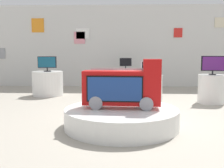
% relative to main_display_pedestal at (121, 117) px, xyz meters
% --- Properties ---
extents(ground_plane, '(30.00, 30.00, 0.00)m').
position_rel_main_display_pedestal_xyz_m(ground_plane, '(0.31, 0.59, -0.16)').
color(ground_plane, '#A8A091').
extents(back_wall_display, '(11.70, 0.13, 2.96)m').
position_rel_main_display_pedestal_xyz_m(back_wall_display, '(0.29, 5.41, 1.33)').
color(back_wall_display, silver).
rests_on(back_wall_display, ground).
extents(main_display_pedestal, '(1.86, 1.86, 0.31)m').
position_rel_main_display_pedestal_xyz_m(main_display_pedestal, '(0.00, 0.00, 0.00)').
color(main_display_pedestal, silver).
rests_on(main_display_pedestal, ground).
extents(novelty_firetruck_tv, '(1.26, 0.44, 0.80)m').
position_rel_main_display_pedestal_xyz_m(novelty_firetruck_tv, '(0.02, -0.01, 0.49)').
color(novelty_firetruck_tv, gray).
rests_on(novelty_firetruck_tv, main_display_pedestal).
extents(display_pedestal_left_rear, '(0.67, 0.67, 0.70)m').
position_rel_main_display_pedestal_xyz_m(display_pedestal_left_rear, '(0.66, 2.10, 0.19)').
color(display_pedestal_left_rear, silver).
rests_on(display_pedestal_left_rear, ground).
extents(tv_on_left_rear, '(0.38, 0.19, 0.33)m').
position_rel_main_display_pedestal_xyz_m(tv_on_left_rear, '(0.66, 2.09, 0.71)').
color(tv_on_left_rear, black).
rests_on(tv_on_left_rear, display_pedestal_left_rear).
extents(display_pedestal_center_rear, '(0.87, 0.87, 0.70)m').
position_rel_main_display_pedestal_xyz_m(display_pedestal_center_rear, '(-2.14, 3.21, 0.19)').
color(display_pedestal_center_rear, silver).
rests_on(display_pedestal_center_rear, ground).
extents(tv_on_center_rear, '(0.52, 0.21, 0.43)m').
position_rel_main_display_pedestal_xyz_m(tv_on_center_rear, '(-2.14, 3.21, 0.78)').
color(tv_on_center_rear, black).
rests_on(tv_on_center_rear, display_pedestal_center_rear).
extents(display_pedestal_right_rear, '(0.65, 0.65, 0.70)m').
position_rel_main_display_pedestal_xyz_m(display_pedestal_right_rear, '(2.21, 2.16, 0.19)').
color(display_pedestal_right_rear, silver).
rests_on(display_pedestal_right_rear, ground).
extents(tv_on_right_rear, '(0.54, 0.17, 0.45)m').
position_rel_main_display_pedestal_xyz_m(tv_on_right_rear, '(2.21, 2.16, 0.79)').
color(tv_on_right_rear, black).
rests_on(tv_on_right_rear, display_pedestal_right_rear).
extents(display_pedestal_far_right, '(0.83, 0.83, 0.70)m').
position_rel_main_display_pedestal_xyz_m(display_pedestal_far_right, '(0.14, 4.28, 0.19)').
color(display_pedestal_far_right, silver).
rests_on(display_pedestal_far_right, ground).
extents(tv_on_far_right, '(0.39, 0.21, 0.37)m').
position_rel_main_display_pedestal_xyz_m(tv_on_far_right, '(0.13, 4.27, 0.74)').
color(tv_on_far_right, black).
rests_on(tv_on_far_right, display_pedestal_far_right).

